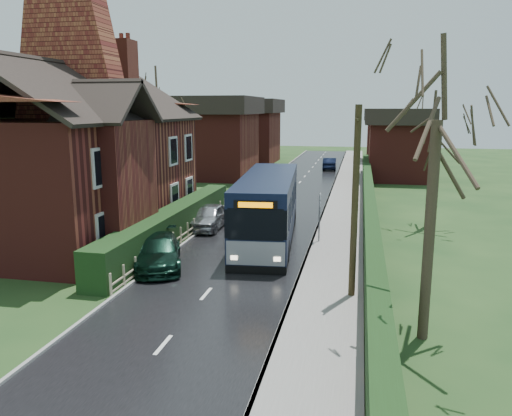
% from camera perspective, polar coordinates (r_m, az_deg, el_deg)
% --- Properties ---
extents(ground, '(140.00, 140.00, 0.00)m').
position_cam_1_polar(ground, '(19.94, -3.99, -7.79)').
color(ground, '#334F22').
rests_on(ground, ground).
extents(road, '(6.00, 100.00, 0.02)m').
position_cam_1_polar(road, '(29.33, 1.31, -1.51)').
color(road, black).
rests_on(road, ground).
extents(pavement, '(2.50, 100.00, 0.14)m').
position_cam_1_polar(pavement, '(28.86, 9.64, -1.75)').
color(pavement, slate).
rests_on(pavement, ground).
extents(kerb_right, '(0.12, 100.00, 0.14)m').
position_cam_1_polar(kerb_right, '(28.93, 7.26, -1.65)').
color(kerb_right, gray).
rests_on(kerb_right, ground).
extents(kerb_left, '(0.12, 100.00, 0.10)m').
position_cam_1_polar(kerb_left, '(30.01, -4.43, -1.16)').
color(kerb_left, gray).
rests_on(kerb_left, ground).
extents(front_hedge, '(1.20, 16.00, 1.60)m').
position_cam_1_polar(front_hedge, '(25.49, -9.42, -1.80)').
color(front_hedge, black).
rests_on(front_hedge, ground).
extents(picket_fence, '(0.10, 16.00, 0.90)m').
position_cam_1_polar(picket_fence, '(25.31, -7.81, -2.66)').
color(picket_fence, tan).
rests_on(picket_fence, ground).
extents(right_wall_hedge, '(0.60, 50.00, 1.80)m').
position_cam_1_polar(right_wall_hedge, '(28.66, 12.80, -0.03)').
color(right_wall_hedge, maroon).
rests_on(right_wall_hedge, ground).
extents(brick_house, '(9.30, 14.60, 10.30)m').
position_cam_1_polar(brick_house, '(26.88, -19.56, 6.10)').
color(brick_house, maroon).
rests_on(brick_house, ground).
extents(bus, '(3.45, 11.01, 3.29)m').
position_cam_1_polar(bus, '(24.78, 1.37, -0.06)').
color(bus, black).
rests_on(bus, ground).
extents(car_silver, '(1.61, 3.94, 1.34)m').
position_cam_1_polar(car_silver, '(27.55, -5.34, -0.98)').
color(car_silver, '#BABCC0').
rests_on(car_silver, ground).
extents(car_green, '(3.31, 4.83, 1.30)m').
position_cam_1_polar(car_green, '(21.29, -11.08, -4.90)').
color(car_green, black).
rests_on(car_green, ground).
extents(car_distant, '(1.48, 3.96, 1.29)m').
position_cam_1_polar(car_distant, '(54.68, 8.42, 5.03)').
color(car_distant, black).
rests_on(car_distant, ground).
extents(bus_stop_sign, '(0.12, 0.39, 2.55)m').
position_cam_1_polar(bus_stop_sign, '(24.29, 7.28, -0.26)').
color(bus_stop_sign, slate).
rests_on(bus_stop_sign, ground).
extents(telegraph_pole, '(0.23, 0.86, 6.65)m').
position_cam_1_polar(telegraph_pole, '(17.07, 11.24, 0.45)').
color(telegraph_pole, black).
rests_on(telegraph_pole, ground).
extents(tree_right_near, '(4.11, 4.11, 8.88)m').
position_cam_1_polar(tree_right_near, '(14.26, 20.14, 11.11)').
color(tree_right_near, '#382C21').
rests_on(tree_right_near, ground).
extents(tree_right_far, '(4.07, 4.07, 7.87)m').
position_cam_1_polar(tree_right_far, '(28.78, 19.68, 9.39)').
color(tree_right_far, '#34291E').
rests_on(tree_right_far, ground).
extents(tree_house_side, '(4.47, 4.47, 10.16)m').
position_cam_1_polar(tree_house_side, '(39.21, -11.32, 12.67)').
color(tree_house_side, '#3E3125').
rests_on(tree_house_side, ground).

